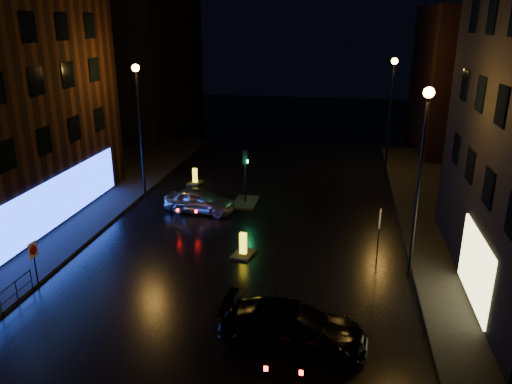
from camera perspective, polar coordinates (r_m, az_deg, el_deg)
ground at (r=18.80m, az=-6.13°, el=-16.30°), size 120.00×120.00×0.00m
building_far_left at (r=53.89m, az=-12.81°, el=14.53°), size 8.00×16.00×14.00m
building_far_right at (r=48.06m, az=23.07°, el=11.81°), size 8.00×14.00×12.00m
street_lamp_lfar at (r=31.66m, az=-13.24°, el=8.96°), size 0.44×0.44×8.37m
street_lamp_rnear at (r=21.57m, az=18.42°, el=3.89°), size 0.44×0.44×8.37m
street_lamp_rfar at (r=37.18m, az=15.21°, el=10.25°), size 0.44×0.44×8.37m
traffic_signal at (r=31.01m, az=-1.22°, el=-0.42°), size 1.40×2.40×3.45m
silver_hatchback at (r=29.76m, az=-6.46°, el=-0.98°), size 4.27×2.03×1.41m
dark_sedan at (r=18.03m, az=4.25°, el=-15.05°), size 5.35×2.55×1.51m
bollard_near at (r=24.37m, az=-1.48°, el=-6.69°), size 1.12×1.48×1.18m
bollard_far at (r=35.10m, az=-6.97°, el=1.34°), size 0.99×1.35×1.10m
road_sign_left at (r=22.96m, az=-24.08°, el=-6.50°), size 0.09×0.51×2.12m
road_sign_right at (r=24.13m, az=13.94°, el=-3.44°), size 0.14×0.60×2.46m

